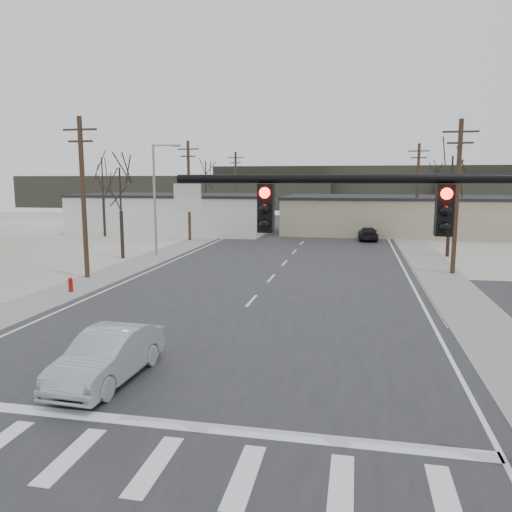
{
  "coord_description": "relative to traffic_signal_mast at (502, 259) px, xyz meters",
  "views": [
    {
      "loc": [
        5.13,
        -16.37,
        6.18
      ],
      "look_at": [
        0.53,
        6.54,
        2.6
      ],
      "focal_mm": 35.0,
      "sensor_mm": 36.0,
      "label": 1
    }
  ],
  "objects": [
    {
      "name": "cross_road",
      "position": [
        -7.89,
        6.2,
        -4.65
      ],
      "size": [
        90.0,
        10.0,
        0.04
      ],
      "primitive_type": "cube",
      "color": "#242426",
      "rests_on": "ground"
    },
    {
      "name": "main_road",
      "position": [
        -7.89,
        21.2,
        -4.65
      ],
      "size": [
        18.0,
        110.0,
        0.05
      ],
      "primitive_type": "cube",
      "color": "#242426",
      "rests_on": "ground"
    },
    {
      "name": "fire_hydrant",
      "position": [
        -18.09,
        14.2,
        -4.22
      ],
      "size": [
        0.24,
        0.24,
        0.87
      ],
      "color": "#A50C0C",
      "rests_on": "ground"
    },
    {
      "name": "tree_left_far",
      "position": [
        -21.89,
        52.2,
        1.61
      ],
      "size": [
        3.96,
        3.96,
        8.82
      ],
      "color": "#31231E",
      "rests_on": "ground"
    },
    {
      "name": "sidewalk_left",
      "position": [
        -18.49,
        26.2,
        -4.64
      ],
      "size": [
        3.0,
        90.0,
        0.06
      ],
      "primitive_type": "cube",
      "color": "gray",
      "rests_on": "ground"
    },
    {
      "name": "car_far_a",
      "position": [
        -1.52,
        41.89,
        -3.96
      ],
      "size": [
        2.07,
        4.67,
        1.33
      ],
      "primitive_type": "imported",
      "rotation": [
        0.0,
        0.0,
        3.19
      ],
      "color": "black",
      "rests_on": "main_road"
    },
    {
      "name": "hill_center",
      "position": [
        7.11,
        102.2,
        -0.17
      ],
      "size": [
        80.0,
        18.0,
        9.0
      ],
      "primitive_type": "cube",
      "color": "#333026",
      "rests_on": "ground"
    },
    {
      "name": "tree_right_far",
      "position": [
        7.11,
        58.2,
        0.91
      ],
      "size": [
        3.52,
        3.52,
        7.84
      ],
      "color": "#31231E",
      "rests_on": "ground"
    },
    {
      "name": "building_left_far",
      "position": [
        -23.89,
        46.2,
        -2.42
      ],
      "size": [
        22.3,
        12.3,
        4.5
      ],
      "color": "silver",
      "rests_on": "ground"
    },
    {
      "name": "upole_left_d",
      "position": [
        -19.39,
        58.2,
        0.55
      ],
      "size": [
        2.2,
        0.3,
        10.0
      ],
      "color": "#432E1F",
      "rests_on": "ground"
    },
    {
      "name": "upole_left_b",
      "position": [
        -19.39,
        18.2,
        0.55
      ],
      "size": [
        2.2,
        0.3,
        10.0
      ],
      "color": "#432E1F",
      "rests_on": "ground"
    },
    {
      "name": "tree_left_mid",
      "position": [
        -29.89,
        40.2,
        1.61
      ],
      "size": [
        3.96,
        3.96,
        8.82
      ],
      "color": "#31231E",
      "rests_on": "ground"
    },
    {
      "name": "upole_left_c",
      "position": [
        -19.39,
        38.2,
        0.55
      ],
      "size": [
        2.2,
        0.3,
        10.0
      ],
      "color": "#432E1F",
      "rests_on": "ground"
    },
    {
      "name": "sedan_crossing",
      "position": [
        -10.11,
        3.31,
        -3.84
      ],
      "size": [
        1.88,
        4.83,
        1.57
      ],
      "primitive_type": "imported",
      "rotation": [
        0.0,
        0.0,
        -0.05
      ],
      "color": "#999DA3",
      "rests_on": "main_road"
    },
    {
      "name": "streetlight_main",
      "position": [
        -18.69,
        28.2,
        0.41
      ],
      "size": [
        2.4,
        0.25,
        9.0
      ],
      "color": "gray",
      "rests_on": "ground"
    },
    {
      "name": "traffic_signal_mast",
      "position": [
        0.0,
        0.0,
        0.0
      ],
      "size": [
        8.95,
        0.43,
        7.2
      ],
      "color": "black",
      "rests_on": "ground"
    },
    {
      "name": "ground",
      "position": [
        -7.89,
        6.2,
        -4.67
      ],
      "size": [
        140.0,
        140.0,
        0.0
      ],
      "primitive_type": "plane",
      "color": "silver",
      "rests_on": "ground"
    },
    {
      "name": "car_far_b",
      "position": [
        -10.95,
        67.95,
        -3.89
      ],
      "size": [
        3.25,
        4.69,
        1.48
      ],
      "primitive_type": "imported",
      "rotation": [
        0.0,
        0.0,
        0.38
      ],
      "color": "black",
      "rests_on": "main_road"
    },
    {
      "name": "upole_right_a",
      "position": [
        3.61,
        24.2,
        0.55
      ],
      "size": [
        2.2,
        0.3,
        10.0
      ],
      "color": "#432E1F",
      "rests_on": "ground"
    },
    {
      "name": "tree_right_mid",
      "position": [
        4.61,
        32.2,
        1.26
      ],
      "size": [
        3.74,
        3.74,
        8.33
      ],
      "color": "#31231E",
      "rests_on": "ground"
    },
    {
      "name": "building_right_far",
      "position": [
        2.11,
        50.2,
        -2.52
      ],
      "size": [
        26.3,
        14.3,
        4.3
      ],
      "color": "tan",
      "rests_on": "ground"
    },
    {
      "name": "upole_right_b",
      "position": [
        3.61,
        46.2,
        0.55
      ],
      "size": [
        2.2,
        0.3,
        10.0
      ],
      "color": "#432E1F",
      "rests_on": "ground"
    },
    {
      "name": "hill_left",
      "position": [
        -42.89,
        98.2,
        -1.17
      ],
      "size": [
        70.0,
        18.0,
        7.0
      ],
      "primitive_type": "cube",
      "color": "#333026",
      "rests_on": "ground"
    },
    {
      "name": "tree_left_near",
      "position": [
        -20.89,
        26.2,
        0.55
      ],
      "size": [
        3.3,
        3.3,
        7.35
      ],
      "color": "#31231E",
      "rests_on": "ground"
    },
    {
      "name": "sidewalk_right",
      "position": [
        2.71,
        26.2,
        -4.64
      ],
      "size": [
        3.0,
        90.0,
        0.06
      ],
      "primitive_type": "cube",
      "color": "gray",
      "rests_on": "ground"
    }
  ]
}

